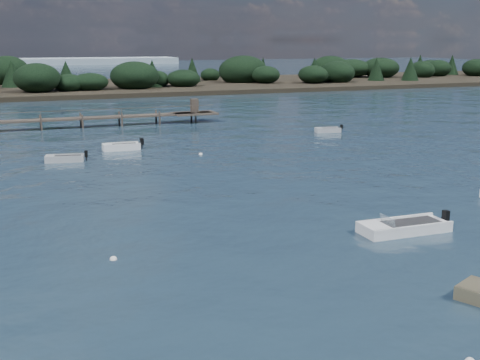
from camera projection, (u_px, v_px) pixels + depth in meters
name	position (u px, v px, depth m)	size (l,w,h in m)	color
ground	(140.00, 112.00, 80.06)	(400.00, 400.00, 0.00)	#172836
tender_far_grey	(65.00, 160.00, 47.44)	(3.35, 1.71, 1.06)	#A6ABAD
tender_far_white	(121.00, 148.00, 52.42)	(3.57, 1.30, 1.22)	white
tender_far_grey_b	(328.00, 131.00, 62.50)	(2.98, 1.46, 1.00)	#A6ABAD
dinghy_mid_white_a	(404.00, 229.00, 30.07)	(4.94, 1.80, 1.15)	white
buoy_c	(113.00, 260.00, 26.30)	(0.32, 0.32, 0.32)	white
buoy_e	(201.00, 155.00, 50.41)	(0.32, 0.32, 0.32)	white
buoy_extra_a	(419.00, 222.00, 31.81)	(0.32, 0.32, 0.32)	white
far_headland	(218.00, 77.00, 124.74)	(190.00, 40.00, 5.80)	black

